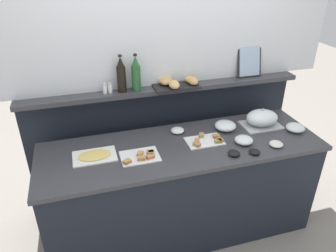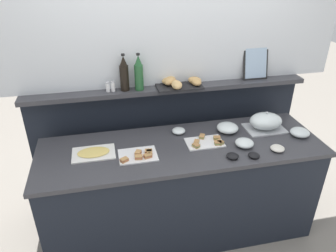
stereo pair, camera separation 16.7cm
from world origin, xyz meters
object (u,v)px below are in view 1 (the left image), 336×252
(glass_bowl_small, at_px, (177,131))
(glass_bowl_medium, at_px, (295,128))
(glass_bowl_large, at_px, (244,140))
(condiment_bowl_dark, at_px, (234,153))
(sandwich_platter_side, at_px, (206,140))
(bread_basket, at_px, (176,82))
(glass_bowl_extra, at_px, (225,126))
(salt_shaker, at_px, (105,89))
(serving_cloche, at_px, (262,118))
(sandwich_platter_rear, at_px, (141,156))
(condiment_bowl_cream, at_px, (276,144))
(pepper_shaker, at_px, (110,88))
(framed_picture, at_px, (249,61))
(condiment_bowl_red, at_px, (254,152))
(wine_bottle_green, at_px, (136,74))
(wine_bottle_dark, at_px, (121,75))
(cold_cuts_platter, at_px, (95,156))

(glass_bowl_small, bearing_deg, glass_bowl_medium, -14.64)
(glass_bowl_large, distance_m, condiment_bowl_dark, 0.21)
(sandwich_platter_side, distance_m, bread_basket, 0.59)
(glass_bowl_extra, xyz_separation_m, salt_shaker, (-0.98, 0.32, 0.34))
(serving_cloche, xyz_separation_m, salt_shaker, (-1.31, 0.35, 0.30))
(glass_bowl_medium, bearing_deg, glass_bowl_extra, 160.98)
(glass_bowl_medium, relative_size, glass_bowl_small, 1.40)
(sandwich_platter_rear, height_order, condiment_bowl_cream, condiment_bowl_cream)
(condiment_bowl_dark, bearing_deg, salt_shaker, 140.71)
(glass_bowl_medium, height_order, condiment_bowl_dark, glass_bowl_medium)
(glass_bowl_medium, bearing_deg, pepper_shaker, 161.03)
(glass_bowl_medium, height_order, framed_picture, framed_picture)
(serving_cloche, relative_size, pepper_shaker, 3.91)
(salt_shaker, bearing_deg, condiment_bowl_red, -35.47)
(bread_basket, relative_size, framed_picture, 1.42)
(bread_basket, distance_m, framed_picture, 0.74)
(sandwich_platter_rear, distance_m, wine_bottle_green, 0.71)
(glass_bowl_large, distance_m, framed_picture, 0.83)
(serving_cloche, bearing_deg, sandwich_platter_side, -168.68)
(salt_shaker, bearing_deg, wine_bottle_dark, 1.12)
(wine_bottle_dark, relative_size, framed_picture, 1.07)
(wine_bottle_dark, bearing_deg, framed_picture, 1.69)
(condiment_bowl_red, height_order, wine_bottle_green, wine_bottle_green)
(glass_bowl_medium, distance_m, glass_bowl_extra, 0.60)
(condiment_bowl_red, bearing_deg, cold_cuts_platter, 165.88)
(condiment_bowl_dark, bearing_deg, framed_picture, 57.11)
(glass_bowl_small, distance_m, glass_bowl_extra, 0.42)
(glass_bowl_small, distance_m, salt_shaker, 0.71)
(sandwich_platter_side, bearing_deg, sandwich_platter_rear, -172.24)
(glass_bowl_small, relative_size, salt_shaker, 1.31)
(sandwich_platter_rear, height_order, cold_cuts_platter, sandwich_platter_rear)
(glass_bowl_large, bearing_deg, sandwich_platter_rear, 177.83)
(sandwich_platter_rear, bearing_deg, condiment_bowl_red, -12.67)
(glass_bowl_large, distance_m, glass_bowl_small, 0.56)
(bread_basket, bearing_deg, pepper_shaker, 178.86)
(condiment_bowl_red, height_order, wine_bottle_dark, wine_bottle_dark)
(glass_bowl_extra, distance_m, wine_bottle_dark, 0.99)
(sandwich_platter_side, xyz_separation_m, condiment_bowl_cream, (0.51, -0.22, 0.01))
(glass_bowl_medium, bearing_deg, sandwich_platter_side, 176.38)
(condiment_bowl_dark, bearing_deg, glass_bowl_large, 41.03)
(wine_bottle_dark, height_order, framed_picture, wine_bottle_dark)
(glass_bowl_small, relative_size, framed_picture, 0.39)
(salt_shaker, xyz_separation_m, pepper_shaker, (0.04, 0.00, 0.00))
(glass_bowl_medium, distance_m, bread_basket, 1.11)
(glass_bowl_extra, xyz_separation_m, wine_bottle_dark, (-0.83, 0.32, 0.44))
(glass_bowl_extra, relative_size, condiment_bowl_cream, 1.70)
(condiment_bowl_red, distance_m, wine_bottle_green, 1.15)
(framed_picture, bearing_deg, salt_shaker, -178.37)
(condiment_bowl_dark, relative_size, framed_picture, 0.32)
(cold_cuts_platter, distance_m, salt_shaker, 0.59)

